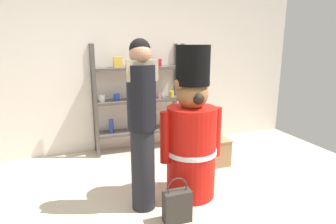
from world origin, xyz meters
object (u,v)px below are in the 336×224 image
at_px(shopping_bag, 177,206).
at_px(person_shopper, 142,122).
at_px(display_crate, 213,151).
at_px(merchandise_shelf, 138,99).
at_px(teddy_bear_guard, 191,135).

bearing_deg(shopping_bag, person_shopper, 124.57).
bearing_deg(display_crate, person_shopper, -148.76).
bearing_deg(shopping_bag, merchandise_shelf, 86.41).
relative_size(teddy_bear_guard, display_crate, 4.07).
height_order(merchandise_shelf, shopping_bag, merchandise_shelf).
distance_m(shopping_bag, display_crate, 1.46).
height_order(teddy_bear_guard, display_crate, teddy_bear_guard).
bearing_deg(display_crate, teddy_bear_guard, -134.48).
bearing_deg(teddy_bear_guard, shopping_bag, -127.47).
distance_m(person_shopper, shopping_bag, 0.88).
bearing_deg(teddy_bear_guard, display_crate, 45.52).
xyz_separation_m(teddy_bear_guard, shopping_bag, (-0.33, -0.43, -0.54)).
height_order(teddy_bear_guard, shopping_bag, teddy_bear_guard).
height_order(merchandise_shelf, teddy_bear_guard, merchandise_shelf).
xyz_separation_m(merchandise_shelf, person_shopper, (-0.37, -1.68, 0.10)).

